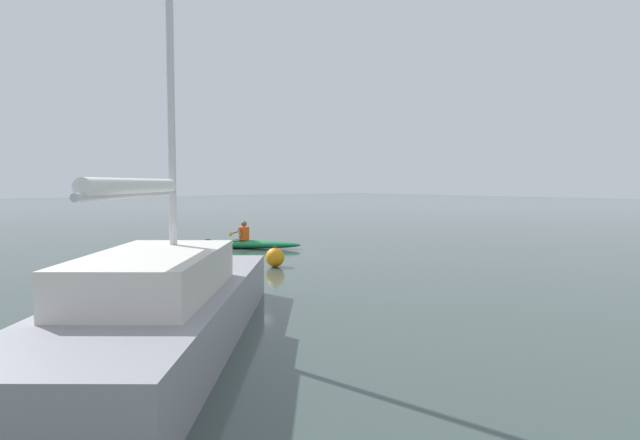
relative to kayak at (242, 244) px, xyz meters
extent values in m
plane|color=#384742|center=(0.74, 0.20, -0.16)|extent=(160.00, 160.00, 0.00)
ellipsoid|color=#19723F|center=(0.00, 0.00, 0.00)|extent=(3.39, 3.66, 0.31)
torus|color=black|center=(0.07, -0.08, 0.14)|extent=(0.77, 0.77, 0.04)
cylinder|color=black|center=(0.88, -0.97, 0.15)|extent=(0.18, 0.18, 0.02)
cylinder|color=#E04C14|center=(-0.05, 0.05, 0.40)|extent=(0.39, 0.39, 0.48)
sphere|color=brown|center=(-0.05, 0.05, 0.75)|extent=(0.21, 0.21, 0.21)
cylinder|color=black|center=(0.09, -0.09, 0.46)|extent=(1.44, 1.30, 0.03)
ellipsoid|color=gold|center=(0.79, 0.55, 0.46)|extent=(0.32, 0.30, 0.17)
ellipsoid|color=gold|center=(-0.62, -0.73, 0.46)|extent=(0.32, 0.30, 0.17)
cylinder|color=brown|center=(0.22, 0.19, 0.45)|extent=(0.19, 0.31, 0.34)
cylinder|color=brown|center=(-0.21, -0.20, 0.45)|extent=(0.32, 0.17, 0.34)
cube|color=gray|center=(7.34, 9.80, 0.26)|extent=(6.63, 7.35, 0.84)
cone|color=gray|center=(4.63, 6.55, 0.26)|extent=(1.19, 1.20, 0.79)
cube|color=beige|center=(7.59, 10.10, 0.97)|extent=(3.45, 3.68, 0.60)
cylinder|color=silver|center=(8.05, 10.65, 2.11)|extent=(2.28, 2.72, 0.09)
cylinder|color=white|center=(8.05, 10.65, 2.21)|extent=(2.14, 2.52, 0.20)
sphere|color=orange|center=(1.64, 4.50, 0.12)|extent=(0.55, 0.55, 0.55)
torus|color=#333338|center=(1.64, 4.50, 0.42)|extent=(0.12, 0.12, 0.02)
camera|label=1|loc=(10.71, 17.58, 2.25)|focal=31.20mm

